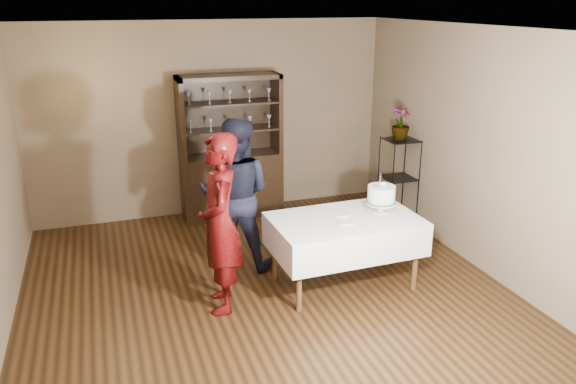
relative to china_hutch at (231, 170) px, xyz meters
name	(u,v)px	position (x,y,z in m)	size (l,w,h in m)	color
floor	(264,287)	(-0.20, -2.25, -0.66)	(5.00, 5.00, 0.00)	black
ceiling	(259,28)	(-0.20, -2.25, 2.04)	(5.00, 5.00, 0.00)	silver
back_wall	(212,120)	(-0.20, 0.25, 0.69)	(5.00, 0.02, 2.70)	brown
wall_right	(472,148)	(2.30, -2.25, 0.69)	(0.02, 5.00, 2.70)	brown
china_hutch	(231,170)	(0.00, 0.00, 0.00)	(1.40, 0.48, 2.00)	black
plant_etagere	(398,178)	(2.08, -1.05, -0.01)	(0.42, 0.42, 1.20)	black
cake_table	(345,234)	(0.65, -2.45, -0.07)	(1.57, 0.99, 0.77)	silver
woman	(220,224)	(-0.70, -2.48, 0.23)	(0.66, 0.43, 1.80)	#340408
man	(235,195)	(-0.34, -1.64, 0.21)	(0.85, 0.66, 1.75)	black
cake	(381,196)	(1.09, -2.40, 0.29)	(0.34, 0.34, 0.46)	silver
plate_near	(346,222)	(0.61, -2.57, 0.12)	(0.18, 0.18, 0.01)	silver
plate_far	(342,214)	(0.66, -2.35, 0.12)	(0.18, 0.18, 0.01)	silver
potted_plant	(401,123)	(2.06, -1.05, 0.74)	(0.24, 0.24, 0.43)	#476731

